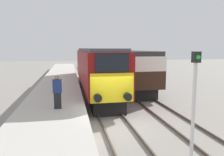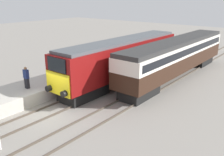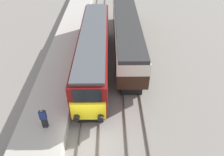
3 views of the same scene
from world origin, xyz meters
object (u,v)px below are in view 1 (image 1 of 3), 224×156
at_px(locomotive, 96,68).
at_px(person_on_platform, 57,92).
at_px(signal_post, 194,100).
at_px(passenger_carriage, 121,64).

distance_m(locomotive, person_on_platform, 8.90).
bearing_deg(person_on_platform, signal_post, -45.92).
bearing_deg(locomotive, person_on_platform, -109.48).
xyz_separation_m(locomotive, signal_post, (1.70, -13.20, 0.08)).
height_order(passenger_carriage, signal_post, signal_post).
bearing_deg(locomotive, passenger_carriage, 52.19).
bearing_deg(passenger_carriage, person_on_platform, -116.51).
relative_size(person_on_platform, signal_post, 0.44).
bearing_deg(person_on_platform, passenger_carriage, 63.49).
relative_size(locomotive, passenger_carriage, 0.90).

